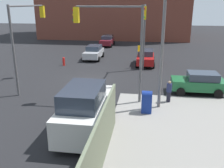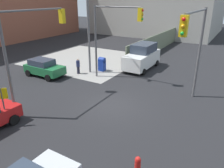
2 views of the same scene
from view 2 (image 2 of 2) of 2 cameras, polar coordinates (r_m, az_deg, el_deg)
The scene contains 13 objects.
ground_plane at distance 15.46m, azimuth 0.21°, elevation -5.66°, with size 120.00×120.00×0.00m, color black.
sidewalk_corner at distance 27.20m, azimuth -6.42°, elevation 6.42°, with size 12.00×12.00×0.01m, color gray.
construction_fence at distance 33.53m, azimuth 12.98°, elevation 11.01°, with size 23.15×0.12×2.40m, color slate.
traffic_signal_nw_corner at distance 15.01m, azimuth -20.21°, elevation 10.85°, with size 5.24×0.36×6.50m.
traffic_signal_se_corner at distance 14.47m, azimuth 20.86°, elevation 10.56°, with size 5.90×0.36×6.50m.
traffic_signal_ne_corner at distance 19.18m, azimuth 0.03°, elevation 14.13°, with size 0.36×4.65×6.50m.
street_lamp_corner at distance 21.09m, azimuth -5.86°, elevation 15.04°, with size 1.71×2.28×8.00m.
warning_sign_two_way at distance 13.96m, azimuth -26.66°, elevation -3.82°, with size 0.48×0.48×2.40m.
mailbox_blue at distance 22.56m, azimuth -2.65°, elevation 5.34°, with size 0.56×0.64×1.43m.
fire_hydrant at distance 9.90m, azimuth 6.71°, elevation -20.43°, with size 0.26×0.26×0.94m.
hatchback_green at distance 21.97m, azimuth -17.35°, elevation 4.12°, with size 2.02×3.91×1.62m.
van_white_delivery at distance 23.43m, azimuth 7.91°, elevation 7.09°, with size 5.40×2.32×2.62m.
pedestrian_crossing at distance 21.88m, azimuth -8.84°, elevation 4.66°, with size 0.36×0.36×1.54m.
Camera 2 is at (-11.81, -7.02, 7.10)m, focal length 35.00 mm.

